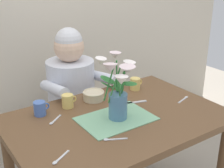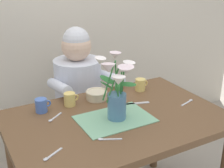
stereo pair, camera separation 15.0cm
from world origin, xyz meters
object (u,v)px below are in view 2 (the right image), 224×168
at_px(ceramic_bowl, 97,95).
at_px(ceramic_mug, 41,105).
at_px(flower_vase, 117,89).
at_px(tea_cup, 70,99).
at_px(seated_person, 79,103).
at_px(coffee_cup, 140,85).
at_px(dinner_knife, 134,104).

bearing_deg(ceramic_bowl, ceramic_mug, -178.77).
bearing_deg(flower_vase, tea_cup, 119.20).
height_order(seated_person, flower_vase, seated_person).
bearing_deg(ceramic_bowl, tea_cup, -177.89).
relative_size(tea_cup, ceramic_mug, 1.00).
distance_m(ceramic_bowl, tea_cup, 0.18).
height_order(ceramic_bowl, tea_cup, tea_cup).
relative_size(flower_vase, ceramic_mug, 3.89).
relative_size(tea_cup, coffee_cup, 1.00).
xyz_separation_m(seated_person, tea_cup, (-0.20, -0.35, 0.22)).
bearing_deg(ceramic_bowl, dinner_knife, -46.66).
bearing_deg(flower_vase, seated_person, 86.36).
distance_m(tea_cup, ceramic_mug, 0.17).
distance_m(flower_vase, ceramic_bowl, 0.33).
distance_m(ceramic_mug, coffee_cup, 0.68).
xyz_separation_m(tea_cup, coffee_cup, (0.50, -0.01, 0.00)).
relative_size(dinner_knife, tea_cup, 2.04).
bearing_deg(tea_cup, flower_vase, -60.80).
height_order(flower_vase, ceramic_bowl, flower_vase).
bearing_deg(seated_person, tea_cup, -115.72).
xyz_separation_m(tea_cup, ceramic_mug, (-0.17, -0.00, 0.00)).
bearing_deg(coffee_cup, ceramic_mug, 179.43).
bearing_deg(ceramic_mug, tea_cup, 0.32).
distance_m(seated_person, coffee_cup, 0.52).
height_order(flower_vase, tea_cup, flower_vase).
xyz_separation_m(flower_vase, coffee_cup, (0.34, 0.28, -0.14)).
height_order(tea_cup, coffee_cup, same).
height_order(ceramic_bowl, dinner_knife, ceramic_bowl).
xyz_separation_m(flower_vase, ceramic_bowl, (0.02, 0.29, -0.15)).
xyz_separation_m(dinner_knife, coffee_cup, (0.15, 0.16, 0.04)).
height_order(ceramic_mug, coffee_cup, same).
bearing_deg(flower_vase, dinner_knife, 31.84).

